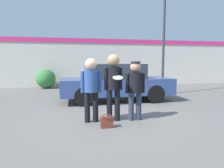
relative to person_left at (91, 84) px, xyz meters
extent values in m
plane|color=#66635E|center=(0.74, 0.35, -1.02)|extent=(56.00, 56.00, 0.00)
cube|color=silver|center=(0.74, 8.19, 0.54)|extent=(24.00, 0.18, 3.13)
cube|color=#E0337A|center=(0.74, 8.08, 1.96)|extent=(24.00, 0.04, 0.30)
cylinder|color=black|center=(-0.11, 0.00, -0.61)|extent=(0.15, 0.15, 0.82)
cylinder|color=black|center=(0.11, 0.00, -0.61)|extent=(0.15, 0.15, 0.82)
cylinder|color=#2D4C8C|center=(0.00, 0.00, 0.08)|extent=(0.38, 0.38, 0.58)
cylinder|color=#2D4C8C|center=(-0.23, 0.00, 0.06)|extent=(0.09, 0.09, 0.56)
cylinder|color=#2D4C8C|center=(0.23, 0.00, 0.06)|extent=(0.09, 0.09, 0.56)
sphere|color=#DBB28E|center=(0.00, 0.00, 0.53)|extent=(0.31, 0.31, 0.31)
cylinder|color=black|center=(0.49, -0.01, -0.59)|extent=(0.15, 0.15, 0.87)
cylinder|color=black|center=(0.71, -0.01, -0.59)|extent=(0.15, 0.15, 0.87)
cylinder|color=black|center=(0.60, -0.01, 0.15)|extent=(0.33, 0.33, 0.62)
cylinder|color=black|center=(0.40, -0.01, 0.13)|extent=(0.09, 0.09, 0.60)
cylinder|color=black|center=(0.81, -0.01, 0.13)|extent=(0.09, 0.09, 0.60)
sphere|color=tan|center=(0.60, -0.01, 0.62)|extent=(0.33, 0.33, 0.33)
cylinder|color=silver|center=(0.66, -0.25, 0.18)|extent=(0.26, 0.25, 0.10)
cylinder|color=#2D3347|center=(1.09, -0.06, -0.63)|extent=(0.15, 0.15, 0.77)
cylinder|color=#2D3347|center=(1.31, -0.06, -0.63)|extent=(0.15, 0.15, 0.77)
cylinder|color=black|center=(1.20, -0.06, 0.03)|extent=(0.38, 0.38, 0.55)
cylinder|color=black|center=(0.97, -0.06, 0.01)|extent=(0.09, 0.09, 0.53)
cylinder|color=black|center=(1.43, -0.06, 0.01)|extent=(0.09, 0.09, 0.53)
sphere|color=tan|center=(1.20, -0.06, 0.45)|extent=(0.29, 0.29, 0.29)
cylinder|color=black|center=(1.20, -0.06, 0.57)|extent=(0.26, 0.26, 0.06)
cube|color=#334784|center=(1.32, 2.75, -0.40)|extent=(4.47, 1.76, 0.64)
cube|color=#28333D|center=(1.23, 2.75, 0.21)|extent=(2.32, 1.52, 0.59)
cylinder|color=black|center=(2.70, 3.54, -0.67)|extent=(0.71, 0.22, 0.71)
cylinder|color=black|center=(2.70, 1.97, -0.67)|extent=(0.71, 0.22, 0.71)
cylinder|color=black|center=(-0.07, 3.54, -0.67)|extent=(0.71, 0.22, 0.71)
cylinder|color=black|center=(-0.07, 1.97, -0.67)|extent=(0.71, 0.22, 0.71)
cylinder|color=#38383D|center=(3.85, 3.72, 2.15)|extent=(0.12, 0.12, 6.34)
sphere|color=#387A3D|center=(-2.01, 7.42, -0.44)|extent=(1.16, 1.16, 1.16)
cube|color=brown|center=(0.32, -0.55, -0.89)|extent=(0.30, 0.14, 0.27)
torus|color=brown|center=(0.32, -0.55, -0.72)|extent=(0.23, 0.23, 0.02)
camera|label=1|loc=(-0.52, -5.23, 0.59)|focal=32.00mm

